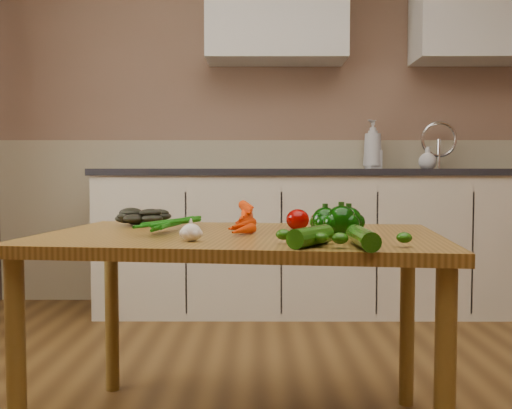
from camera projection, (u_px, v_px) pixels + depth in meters
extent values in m
cube|color=#906E56|center=(290.00, 111.00, 3.91)|extent=(4.00, 0.02, 2.60)
cube|color=#BCB08D|center=(289.00, 220.00, 3.92)|extent=(3.98, 0.03, 1.10)
cube|color=beige|center=(323.00, 243.00, 3.63)|extent=(2.80, 0.60, 0.86)
cube|color=#26262B|center=(324.00, 172.00, 3.61)|extent=(2.84, 0.64, 0.04)
cube|color=#99999E|center=(447.00, 179.00, 3.61)|extent=(0.55, 0.42, 0.10)
cylinder|color=silver|center=(439.00, 151.00, 3.78)|extent=(0.02, 0.02, 0.24)
cube|color=silver|center=(276.00, 7.00, 3.68)|extent=(0.90, 0.35, 0.70)
cube|color=silver|center=(477.00, 7.00, 3.68)|extent=(0.80, 0.35, 0.70)
cube|color=olive|center=(240.00, 239.00, 1.84)|extent=(1.35, 0.96, 0.04)
cylinder|color=brown|center=(16.00, 371.00, 1.58)|extent=(0.05, 0.05, 0.64)
cylinder|color=brown|center=(445.00, 391.00, 1.44)|extent=(0.05, 0.05, 0.64)
cylinder|color=brown|center=(112.00, 311.00, 2.28)|extent=(0.05, 0.05, 0.64)
cylinder|color=brown|center=(407.00, 320.00, 2.13)|extent=(0.05, 0.05, 0.64)
imported|color=silver|center=(373.00, 145.00, 3.77)|extent=(0.18, 0.18, 0.33)
imported|color=silver|center=(374.00, 155.00, 3.77)|extent=(0.10, 0.10, 0.19)
imported|color=silver|center=(427.00, 158.00, 3.66)|extent=(0.16, 0.16, 0.14)
ellipsoid|color=white|center=(191.00, 232.00, 1.62)|extent=(0.06, 0.06, 0.05)
sphere|color=black|center=(325.00, 221.00, 1.79)|extent=(0.09, 0.09, 0.09)
sphere|color=black|center=(349.00, 221.00, 1.81)|extent=(0.09, 0.09, 0.09)
sphere|color=black|center=(341.00, 222.00, 1.72)|extent=(0.09, 0.09, 0.09)
ellipsoid|color=#8B0402|center=(298.00, 220.00, 1.94)|extent=(0.08, 0.08, 0.07)
ellipsoid|color=#D34F05|center=(320.00, 220.00, 1.98)|extent=(0.07, 0.07, 0.06)
ellipsoid|color=#D34F05|center=(351.00, 221.00, 1.94)|extent=(0.07, 0.07, 0.06)
cylinder|color=#154507|center=(363.00, 238.00, 1.48)|extent=(0.05, 0.22, 0.05)
cylinder|color=#154507|center=(311.00, 236.00, 1.50)|extent=(0.14, 0.17, 0.05)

